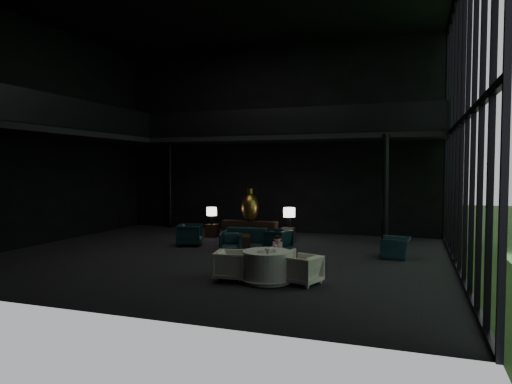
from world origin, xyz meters
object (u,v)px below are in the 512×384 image
(coffee_table, at_px, (238,241))
(dining_table, at_px, (267,268))
(bronze_urn, at_px, (250,207))
(side_table_left, at_px, (212,230))
(table_lamp_right, at_px, (289,213))
(lounge_armchair_east, at_px, (278,239))
(dining_chair_north, at_px, (278,260))
(console, at_px, (250,230))
(side_table_right, at_px, (288,235))
(child, at_px, (277,246))
(lounge_armchair_south, at_px, (231,243))
(dining_chair_west, at_px, (231,263))
(window_armchair, at_px, (396,246))
(dining_chair_east, at_px, (303,268))
(lounge_armchair_west, at_px, (190,233))
(table_lamp_left, at_px, (212,212))
(sofa, at_px, (249,232))

(coffee_table, distance_m, dining_table, 5.16)
(bronze_urn, height_order, side_table_left, bronze_urn)
(bronze_urn, relative_size, side_table_left, 2.50)
(side_table_left, relative_size, table_lamp_right, 0.68)
(lounge_armchair_east, bearing_deg, dining_table, 28.67)
(bronze_urn, relative_size, dining_chair_north, 1.90)
(lounge_armchair_east, height_order, dining_chair_north, lounge_armchair_east)
(console, xyz_separation_m, side_table_right, (1.60, -0.20, -0.09))
(child, bearing_deg, dining_table, 91.02)
(lounge_armchair_east, bearing_deg, lounge_armchair_south, -45.69)
(table_lamp_right, xyz_separation_m, lounge_armchair_east, (0.21, -2.27, -0.65))
(dining_chair_north, bearing_deg, side_table_left, -35.68)
(lounge_armchair_south, relative_size, child, 1.14)
(side_table_right, bearing_deg, dining_chair_north, -77.66)
(console, distance_m, side_table_right, 1.61)
(coffee_table, bearing_deg, bronze_urn, 95.86)
(bronze_urn, height_order, dining_chair_west, bronze_urn)
(window_armchair, bearing_deg, lounge_armchair_south, -78.04)
(lounge_armchair_east, height_order, dining_chair_east, lounge_armchair_east)
(bronze_urn, bearing_deg, table_lamp_right, -1.68)
(lounge_armchair_west, xyz_separation_m, child, (4.16, -3.10, 0.26))
(lounge_armchair_south, relative_size, dining_chair_west, 0.77)
(side_table_right, distance_m, child, 5.26)
(dining_chair_east, height_order, dining_chair_west, dining_chair_west)
(table_lamp_left, bearing_deg, dining_chair_east, -49.88)
(side_table_left, xyz_separation_m, dining_table, (4.31, -6.26, 0.07))
(lounge_armchair_south, bearing_deg, bronze_urn, 83.93)
(side_table_right, xyz_separation_m, dining_chair_west, (0.23, -6.19, 0.15))
(sofa, distance_m, lounge_armchair_south, 2.35)
(lounge_armchair_south, bearing_deg, lounge_armchair_west, 143.33)
(coffee_table, distance_m, dining_chair_west, 4.89)
(table_lamp_left, xyz_separation_m, sofa, (1.82, -0.60, -0.64))
(table_lamp_right, distance_m, lounge_armchair_east, 2.37)
(window_armchair, relative_size, coffee_table, 1.01)
(dining_table, relative_size, dining_chair_north, 2.00)
(table_lamp_left, distance_m, side_table_right, 3.29)
(console, bearing_deg, dining_table, -66.63)
(table_lamp_left, bearing_deg, console, 2.57)
(bronze_urn, distance_m, child, 6.03)
(sofa, bearing_deg, dining_chair_west, 100.03)
(lounge_armchair_south, xyz_separation_m, dining_chair_east, (3.17, -3.23, 0.07))
(table_lamp_right, relative_size, coffee_table, 0.86)
(side_table_right, xyz_separation_m, dining_chair_east, (2.00, -6.05, 0.12))
(side_table_left, distance_m, dining_chair_east, 8.11)
(bronze_urn, height_order, lounge_armchair_west, bronze_urn)
(lounge_armchair_east, bearing_deg, side_table_right, -158.07)
(sofa, distance_m, child, 5.28)
(window_armchair, xyz_separation_m, coffee_table, (-5.38, 0.40, -0.19))
(dining_chair_north, bearing_deg, child, 85.87)
(lounge_armchair_south, bearing_deg, dining_chair_north, -58.81)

